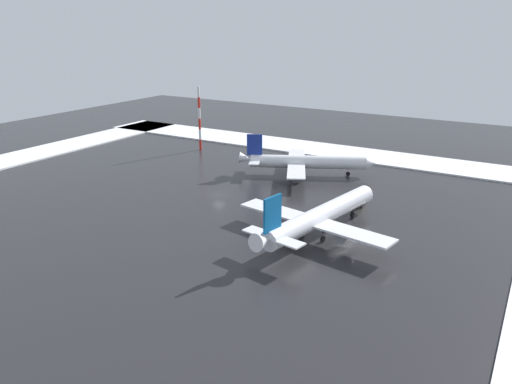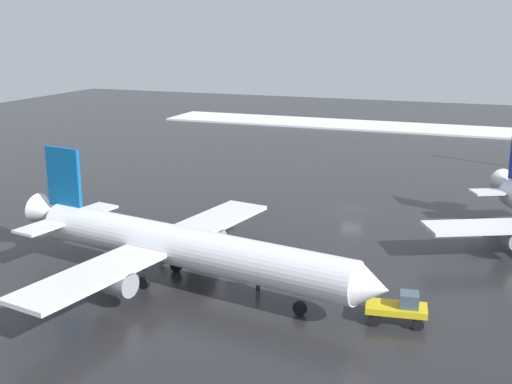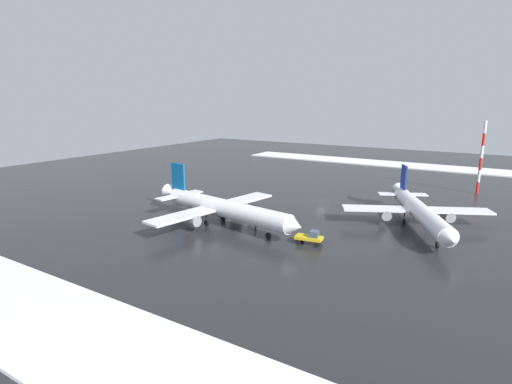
% 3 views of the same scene
% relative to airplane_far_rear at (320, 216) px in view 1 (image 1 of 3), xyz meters
% --- Properties ---
extents(ground_plane, '(240.00, 240.00, 0.00)m').
position_rel_airplane_far_rear_xyz_m(ground_plane, '(28.32, -9.09, -3.61)').
color(ground_plane, '#232326').
extents(snow_bank_far, '(152.00, 16.00, 0.41)m').
position_rel_airplane_far_rear_xyz_m(snow_bank_far, '(28.32, -59.09, -3.41)').
color(snow_bank_far, white).
rests_on(snow_bank_far, ground_plane).
extents(snow_bank_right, '(14.00, 116.00, 0.41)m').
position_rel_airplane_far_rear_xyz_m(snow_bank_right, '(95.32, -9.09, -3.41)').
color(snow_bank_right, white).
rests_on(snow_bank_right, ground_plane).
extents(airplane_far_rear, '(30.62, 36.65, 10.92)m').
position_rel_airplane_far_rear_xyz_m(airplane_far_rear, '(0.00, 0.00, 0.00)').
color(airplane_far_rear, white).
rests_on(airplane_far_rear, ground_plane).
extents(airplane_foreground_jet, '(32.06, 27.27, 10.19)m').
position_rel_airplane_far_rear_xyz_m(airplane_foreground_jet, '(18.56, -33.01, -0.24)').
color(airplane_foreground_jet, white).
rests_on(airplane_foreground_jet, ground_plane).
extents(pushback_tug, '(2.86, 4.86, 2.50)m').
position_rel_airplane_far_rear_xyz_m(pushback_tug, '(-0.69, -19.03, -2.33)').
color(pushback_tug, gold).
rests_on(pushback_tug, ground_plane).
extents(ground_crew_mid_apron, '(0.36, 0.36, 1.71)m').
position_rel_airplane_far_rear_xyz_m(ground_crew_mid_apron, '(1.37, -6.75, -2.64)').
color(ground_crew_mid_apron, black).
rests_on(ground_crew_mid_apron, ground_plane).
extents(ground_crew_near_tug, '(0.36, 0.36, 1.71)m').
position_rel_airplane_far_rear_xyz_m(ground_crew_near_tug, '(5.65, 4.90, -2.64)').
color(ground_crew_near_tug, black).
rests_on(ground_crew_near_tug, ground_plane).
extents(antenna_mast, '(0.70, 0.70, 19.03)m').
position_rel_airplane_far_rear_xyz_m(antenna_mast, '(56.95, -40.93, 5.91)').
color(antenna_mast, red).
rests_on(antenna_mast, ground_plane).
extents(traffic_cone_near_nose, '(0.36, 0.36, 0.55)m').
position_rel_airplane_far_rear_xyz_m(traffic_cone_near_nose, '(7.51, 5.08, -3.33)').
color(traffic_cone_near_nose, orange).
rests_on(traffic_cone_near_nose, ground_plane).
extents(traffic_cone_mid_line, '(0.36, 0.36, 0.55)m').
position_rel_airplane_far_rear_xyz_m(traffic_cone_mid_line, '(7.36, -1.31, -3.33)').
color(traffic_cone_mid_line, orange).
rests_on(traffic_cone_mid_line, ground_plane).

